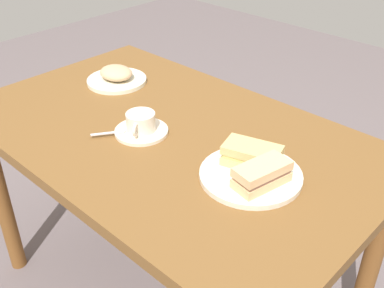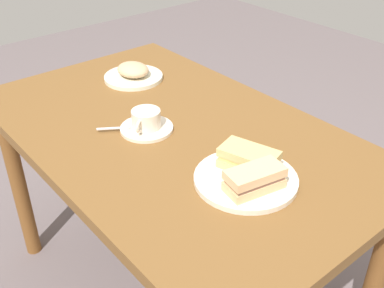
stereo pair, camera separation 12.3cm
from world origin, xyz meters
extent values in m
cube|color=brown|center=(0.00, 0.00, 0.69)|extent=(1.24, 0.76, 0.03)
cylinder|color=brown|center=(-0.55, -0.31, 0.34)|extent=(0.06, 0.06, 0.67)
cylinder|color=brown|center=(0.55, -0.31, 0.34)|extent=(0.06, 0.06, 0.67)
cylinder|color=brown|center=(0.55, 0.31, 0.34)|extent=(0.06, 0.06, 0.67)
cylinder|color=beige|center=(-0.31, 0.02, 0.71)|extent=(0.25, 0.25, 0.01)
cube|color=tan|center=(-0.29, -0.01, 0.73)|extent=(0.16, 0.12, 0.02)
cube|color=#CECA6D|center=(-0.29, -0.01, 0.75)|extent=(0.15, 0.11, 0.01)
cube|color=tan|center=(-0.29, -0.01, 0.76)|extent=(0.16, 0.12, 0.02)
cube|color=#E1B881|center=(-0.36, 0.04, 0.73)|extent=(0.09, 0.15, 0.02)
cube|color=#835948|center=(-0.36, 0.04, 0.75)|extent=(0.08, 0.14, 0.01)
cube|color=#E1B382|center=(-0.36, 0.04, 0.76)|extent=(0.09, 0.15, 0.02)
cylinder|color=beige|center=(0.04, 0.06, 0.71)|extent=(0.15, 0.15, 0.01)
cylinder|color=beige|center=(0.04, 0.06, 0.74)|extent=(0.08, 0.08, 0.05)
cylinder|color=#A67D45|center=(0.04, 0.06, 0.77)|extent=(0.07, 0.07, 0.01)
torus|color=beige|center=(0.02, 0.10, 0.74)|extent=(0.03, 0.04, 0.04)
cube|color=silver|center=(0.10, 0.15, 0.72)|extent=(0.05, 0.07, 0.00)
ellipsoid|color=silver|center=(0.08, 0.11, 0.72)|extent=(0.03, 0.03, 0.01)
cylinder|color=silver|center=(0.37, -0.11, 0.71)|extent=(0.21, 0.21, 0.01)
ellipsoid|color=tan|center=(0.37, -0.11, 0.74)|extent=(0.12, 0.10, 0.04)
camera|label=1|loc=(-0.85, 0.79, 1.39)|focal=43.71mm
camera|label=2|loc=(-0.94, 0.70, 1.39)|focal=43.71mm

